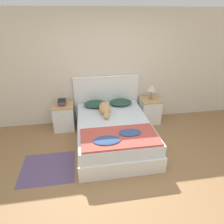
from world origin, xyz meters
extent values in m
plane|color=#997047|center=(0.00, 0.00, 0.00)|extent=(16.00, 16.00, 0.00)
cube|color=beige|center=(0.00, 2.13, 1.27)|extent=(9.00, 0.06, 2.55)
cube|color=white|center=(-0.03, 1.04, 0.15)|extent=(1.45, 1.99, 0.30)
cube|color=silver|center=(-0.03, 1.04, 0.41)|extent=(1.39, 1.93, 0.23)
cube|color=white|center=(-0.03, 2.06, 0.56)|extent=(1.53, 0.04, 1.11)
cylinder|color=white|center=(-0.03, 2.06, 1.11)|extent=(1.53, 0.06, 0.06)
cube|color=white|center=(-1.05, 1.81, 0.29)|extent=(0.45, 0.43, 0.57)
cube|color=tan|center=(-1.05, 1.81, 0.59)|extent=(0.48, 0.45, 0.03)
sphere|color=tan|center=(-1.05, 1.59, 0.45)|extent=(0.02, 0.02, 0.02)
cube|color=white|center=(1.00, 1.81, 0.29)|extent=(0.45, 0.43, 0.57)
cube|color=tan|center=(1.00, 1.81, 0.59)|extent=(0.48, 0.45, 0.03)
sphere|color=tan|center=(1.00, 1.59, 0.45)|extent=(0.02, 0.02, 0.02)
ellipsoid|color=#284C3D|center=(-0.32, 1.79, 0.58)|extent=(0.52, 0.39, 0.11)
ellipsoid|color=#284C3D|center=(0.26, 1.79, 0.58)|extent=(0.52, 0.39, 0.11)
cube|color=#BC4C42|center=(-0.03, 0.44, 0.54)|extent=(1.31, 0.69, 0.04)
ellipsoid|color=#334C7F|center=(-0.26, 0.33, 0.57)|extent=(0.46, 0.28, 0.03)
ellipsoid|color=#334C7F|center=(0.17, 0.51, 0.57)|extent=(0.39, 0.24, 0.03)
ellipsoid|color=tan|center=(-0.15, 1.42, 0.63)|extent=(0.24, 0.46, 0.22)
sphere|color=tan|center=(-0.15, 1.17, 0.58)|extent=(0.13, 0.13, 0.13)
ellipsoid|color=tan|center=(-0.15, 1.11, 0.58)|extent=(0.06, 0.07, 0.05)
cone|color=tan|center=(-0.19, 1.18, 0.63)|extent=(0.04, 0.04, 0.05)
cone|color=tan|center=(-0.11, 1.18, 0.63)|extent=(0.04, 0.04, 0.05)
ellipsoid|color=tan|center=(-0.12, 1.62, 0.57)|extent=(0.14, 0.20, 0.08)
cube|color=#AD2D28|center=(-1.05, 1.83, 0.61)|extent=(0.17, 0.20, 0.03)
cube|color=#703D7F|center=(-1.06, 1.83, 0.65)|extent=(0.16, 0.24, 0.03)
cube|color=#337547|center=(-1.05, 1.83, 0.68)|extent=(0.14, 0.19, 0.03)
cube|color=#232328|center=(-1.05, 1.83, 0.70)|extent=(0.17, 0.20, 0.02)
cylinder|color=#9E7A4C|center=(1.00, 1.81, 0.61)|extent=(0.11, 0.11, 0.02)
cylinder|color=#9E7A4C|center=(1.00, 1.81, 0.72)|extent=(0.02, 0.02, 0.20)
cone|color=beige|center=(1.00, 1.81, 0.88)|extent=(0.22, 0.22, 0.13)
cube|color=#604C75|center=(-1.28, 0.48, 0.00)|extent=(0.92, 0.83, 0.00)
camera|label=1|loc=(-0.61, -2.35, 2.43)|focal=32.00mm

